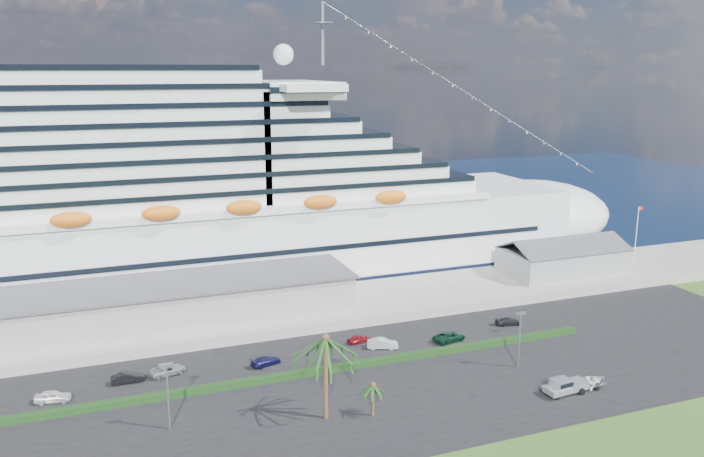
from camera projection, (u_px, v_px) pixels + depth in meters
name	position (u px, v px, depth m)	size (l,w,h in m)	color
ground	(415.00, 419.00, 82.88)	(420.00, 420.00, 0.00)	#344E1A
asphalt_lot	(380.00, 381.00, 92.88)	(140.00, 38.00, 0.12)	black
wharf	(314.00, 307.00, 119.08)	(240.00, 20.00, 1.80)	gray
water	(221.00, 213.00, 201.20)	(420.00, 160.00, 0.02)	black
cruise_ship	(166.00, 202.00, 129.88)	(191.00, 38.00, 54.00)	silver
terminal_building	(165.00, 302.00, 109.50)	(61.00, 15.00, 6.30)	gray
port_shed	(563.00, 259.00, 136.28)	(24.00, 12.31, 7.37)	gray
flagpole	(637.00, 233.00, 141.64)	(1.08, 0.16, 12.00)	silver
hedge	(312.00, 372.00, 94.55)	(88.00, 1.10, 0.90)	black
lamp_post_left	(167.00, 388.00, 79.26)	(1.60, 0.35, 8.27)	gray
lamp_post_right	(520.00, 333.00, 95.87)	(1.60, 0.35, 8.27)	gray
palm_tall	(326.00, 348.00, 80.97)	(8.82, 8.82, 11.13)	#47301E
palm_short	(373.00, 389.00, 82.76)	(3.53, 3.53, 4.56)	#47301E
parked_car_0	(53.00, 396.00, 86.80)	(1.77, 4.41, 1.50)	silver
parked_car_1	(128.00, 378.00, 92.14)	(1.52, 4.35, 1.43)	black
parked_car_2	(168.00, 370.00, 94.58)	(2.27, 4.92, 1.37)	gray
parked_car_3	(266.00, 361.00, 97.61)	(1.83, 4.50, 1.31)	#11123D
parked_car_4	(358.00, 339.00, 105.64)	(1.46, 3.63, 1.24)	maroon
parked_car_5	(383.00, 344.00, 103.42)	(1.62, 4.66, 1.53)	silver
parked_car_6	(449.00, 337.00, 106.22)	(2.46, 5.33, 1.48)	#0C3320
parked_car_7	(508.00, 321.00, 112.97)	(1.73, 4.25, 1.23)	black
pickup_truck	(565.00, 385.00, 88.90)	(6.13, 2.68, 2.11)	black
boat_trailer	(591.00, 381.00, 90.40)	(5.44, 3.69, 1.54)	gray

